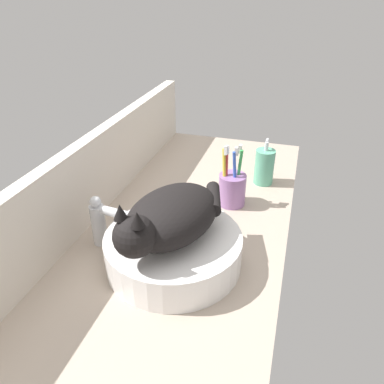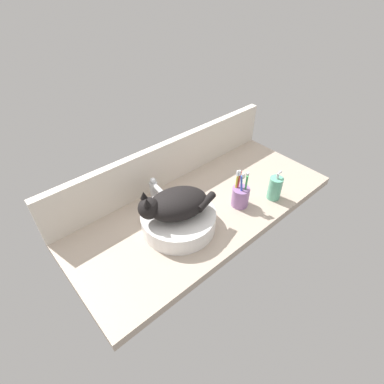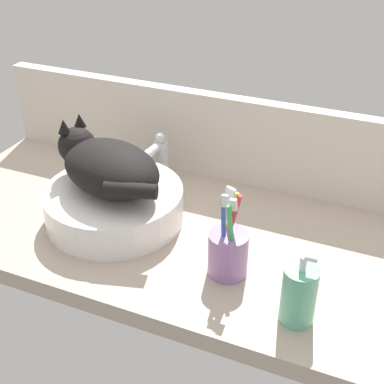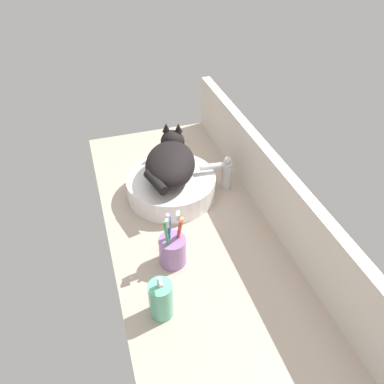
# 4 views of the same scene
# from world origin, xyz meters

# --- Properties ---
(ground_plane) EXTENTS (1.28, 0.56, 0.04)m
(ground_plane) POSITION_xyz_m (0.00, 0.00, -0.02)
(ground_plane) COLOR #B2A08E
(backsplash_panel) EXTENTS (1.28, 0.04, 0.22)m
(backsplash_panel) POSITION_xyz_m (0.00, 0.26, 0.11)
(backsplash_panel) COLOR silver
(backsplash_panel) RESTS_ON ground_plane
(sink_basin) EXTENTS (0.32, 0.32, 0.08)m
(sink_basin) POSITION_xyz_m (-0.17, -0.03, 0.04)
(sink_basin) COLOR white
(sink_basin) RESTS_ON ground_plane
(cat) EXTENTS (0.30, 0.24, 0.14)m
(cat) POSITION_xyz_m (-0.18, -0.02, 0.14)
(cat) COLOR black
(cat) RESTS_ON sink_basin
(faucet) EXTENTS (0.04, 0.12, 0.14)m
(faucet) POSITION_xyz_m (-0.15, 0.16, 0.07)
(faucet) COLOR silver
(faucet) RESTS_ON ground_plane
(soap_dispenser) EXTENTS (0.06, 0.06, 0.15)m
(soap_dispenser) POSITION_xyz_m (0.29, -0.18, 0.06)
(soap_dispenser) COLOR #60B793
(soap_dispenser) RESTS_ON ground_plane
(toothbrush_cup) EXTENTS (0.08, 0.08, 0.19)m
(toothbrush_cup) POSITION_xyz_m (0.13, -0.10, 0.05)
(toothbrush_cup) COLOR #996BA8
(toothbrush_cup) RESTS_ON ground_plane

